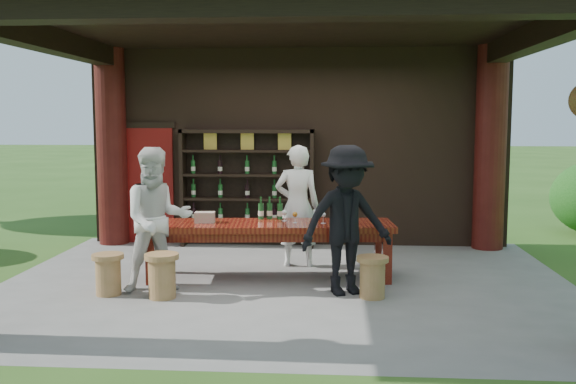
# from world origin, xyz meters

# --- Properties ---
(ground) EXTENTS (90.00, 90.00, 0.00)m
(ground) POSITION_xyz_m (0.00, 0.00, 0.00)
(ground) COLOR #2D5119
(ground) RESTS_ON ground
(pavilion) EXTENTS (7.50, 6.00, 3.60)m
(pavilion) POSITION_xyz_m (-0.01, 0.43, 2.13)
(pavilion) COLOR slate
(pavilion) RESTS_ON ground
(wine_shelf) EXTENTS (2.22, 0.34, 1.95)m
(wine_shelf) POSITION_xyz_m (-0.83, 2.45, 0.98)
(wine_shelf) COLOR black
(wine_shelf) RESTS_ON ground
(tasting_table) EXTENTS (3.34, 1.11, 0.75)m
(tasting_table) POSITION_xyz_m (-0.24, 0.29, 0.63)
(tasting_table) COLOR #5D120D
(tasting_table) RESTS_ON ground
(stool_near_left) EXTENTS (0.41, 0.41, 0.53)m
(stool_near_left) POSITION_xyz_m (-1.42, -0.77, 0.28)
(stool_near_left) COLOR olive
(stool_near_left) RESTS_ON ground
(stool_near_right) EXTENTS (0.38, 0.38, 0.50)m
(stool_near_right) POSITION_xyz_m (1.08, -0.58, 0.26)
(stool_near_right) COLOR olive
(stool_near_right) RESTS_ON ground
(stool_far_left) EXTENTS (0.38, 0.38, 0.50)m
(stool_far_left) POSITION_xyz_m (-2.10, -0.67, 0.27)
(stool_far_left) COLOR olive
(stool_far_left) RESTS_ON ground
(host) EXTENTS (0.67, 0.47, 1.76)m
(host) POSITION_xyz_m (0.09, 1.05, 0.88)
(host) COLOR white
(host) RESTS_ON ground
(guest_woman) EXTENTS (1.07, 0.97, 1.78)m
(guest_woman) POSITION_xyz_m (-1.55, -0.44, 0.89)
(guest_woman) COLOR silver
(guest_woman) RESTS_ON ground
(guest_man) EXTENTS (1.34, 1.09, 1.81)m
(guest_man) POSITION_xyz_m (0.77, -0.42, 0.91)
(guest_man) COLOR black
(guest_man) RESTS_ON ground
(table_bottles) EXTENTS (0.34, 0.10, 0.31)m
(table_bottles) POSITION_xyz_m (-0.26, 0.61, 0.90)
(table_bottles) COLOR #194C1E
(table_bottles) RESTS_ON tasting_table
(table_glasses) EXTENTS (0.92, 0.24, 0.15)m
(table_glasses) POSITION_xyz_m (0.33, 0.35, 0.82)
(table_glasses) COLOR silver
(table_glasses) RESTS_ON tasting_table
(napkin_basket) EXTENTS (0.27, 0.20, 0.14)m
(napkin_basket) POSITION_xyz_m (-1.10, 0.25, 0.82)
(napkin_basket) COLOR #BF6672
(napkin_basket) RESTS_ON tasting_table
(shrubs) EXTENTS (15.79, 7.78, 1.36)m
(shrubs) POSITION_xyz_m (2.59, 1.35, 0.56)
(shrubs) COLOR #194C14
(shrubs) RESTS_ON ground
(trees) EXTENTS (22.14, 10.49, 4.80)m
(trees) POSITION_xyz_m (3.81, 1.14, 3.37)
(trees) COLOR #3F2819
(trees) RESTS_ON ground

